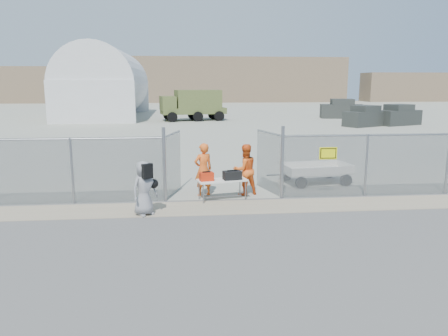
{
  "coord_description": "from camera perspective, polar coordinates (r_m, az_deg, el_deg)",
  "views": [
    {
      "loc": [
        -1.42,
        -12.4,
        3.94
      ],
      "look_at": [
        0.0,
        2.0,
        1.1
      ],
      "focal_mm": 35.0,
      "sensor_mm": 36.0,
      "label": 1
    }
  ],
  "objects": [
    {
      "name": "distant_hills",
      "position": [
        90.63,
        -1.6,
        11.44
      ],
      "size": [
        140.0,
        6.0,
        9.0
      ],
      "primitive_type": null,
      "color": "#7F684F",
      "rests_on": "ground"
    },
    {
      "name": "visitor",
      "position": [
        13.3,
        -10.38,
        -2.61
      ],
      "size": [
        0.96,
        0.91,
        1.66
      ],
      "primitive_type": "imported",
      "rotation": [
        0.0,
        0.0,
        0.66
      ],
      "color": "gray",
      "rests_on": "ground"
    },
    {
      "name": "security_worker_left",
      "position": [
        15.31,
        -2.72,
        -0.22
      ],
      "size": [
        0.8,
        0.67,
        1.87
      ],
      "primitive_type": "imported",
      "rotation": [
        0.0,
        0.0,
        3.52
      ],
      "color": "orange",
      "rests_on": "ground"
    },
    {
      "name": "dirt_strip",
      "position": [
        14.04,
        0.4,
        -5.17
      ],
      "size": [
        44.0,
        1.6,
        0.01
      ],
      "primitive_type": "cube",
      "color": "tan",
      "rests_on": "ground"
    },
    {
      "name": "parked_vehicle_far",
      "position": [
        44.4,
        21.84,
        6.44
      ],
      "size": [
        4.61,
        3.33,
        1.9
      ],
      "primitive_type": null,
      "rotation": [
        0.0,
        0.0,
        0.38
      ],
      "color": "#303330",
      "rests_on": "ground"
    },
    {
      "name": "military_truck",
      "position": [
        46.32,
        -4.04,
        8.16
      ],
      "size": [
        7.02,
        3.67,
        3.19
      ],
      "primitive_type": null,
      "rotation": [
        0.0,
        0.0,
        0.19
      ],
      "color": "#57632F",
      "rests_on": "ground"
    },
    {
      "name": "chain_link_fence",
      "position": [
        14.75,
        0.0,
        0.0
      ],
      "size": [
        40.0,
        0.2,
        2.2
      ],
      "primitive_type": null,
      "color": "gray",
      "rests_on": "ground"
    },
    {
      "name": "folding_table",
      "position": [
        14.87,
        -0.24,
        -2.85
      ],
      "size": [
        1.78,
        1.03,
        0.71
      ],
      "primitive_type": null,
      "rotation": [
        0.0,
        0.0,
        0.21
      ],
      "color": "white",
      "rests_on": "ground"
    },
    {
      "name": "ground",
      "position": [
        13.09,
        0.86,
        -6.41
      ],
      "size": [
        160.0,
        160.0,
        0.0
      ],
      "primitive_type": "plane",
      "color": "#565454"
    },
    {
      "name": "orange_bag",
      "position": [
        14.61,
        -2.3,
        -1.12
      ],
      "size": [
        0.5,
        0.38,
        0.28
      ],
      "primitive_type": "cube",
      "rotation": [
        0.0,
        0.0,
        0.2
      ],
      "color": "red",
      "rests_on": "folding_table"
    },
    {
      "name": "tarmac_inside",
      "position": [
        54.56,
        -4.16,
        6.93
      ],
      "size": [
        160.0,
        80.0,
        0.01
      ],
      "primitive_type": "cube",
      "color": "#999A88",
      "rests_on": "ground"
    },
    {
      "name": "quonset_hangar",
      "position": [
        53.1,
        -15.21,
        10.78
      ],
      "size": [
        9.0,
        18.0,
        8.0
      ],
      "primitive_type": null,
      "color": "silver",
      "rests_on": "ground"
    },
    {
      "name": "security_worker_right",
      "position": [
        15.44,
        2.76,
        -0.22
      ],
      "size": [
        1.06,
        0.93,
        1.82
      ],
      "primitive_type": "imported",
      "rotation": [
        0.0,
        0.0,
        3.46
      ],
      "color": "orange",
      "rests_on": "ground"
    },
    {
      "name": "utility_trailer",
      "position": [
        17.71,
        11.9,
        -0.63
      ],
      "size": [
        3.6,
        2.18,
        0.82
      ],
      "primitive_type": null,
      "rotation": [
        0.0,
        0.0,
        0.13
      ],
      "color": "white",
      "rests_on": "ground"
    },
    {
      "name": "black_duffel",
      "position": [
        14.78,
        1.07,
        -0.96
      ],
      "size": [
        0.66,
        0.46,
        0.29
      ],
      "primitive_type": "cube",
      "rotation": [
        0.0,
        0.0,
        0.19
      ],
      "color": "black",
      "rests_on": "folding_table"
    },
    {
      "name": "parked_vehicle_near",
      "position": [
        42.13,
        17.97,
        6.46
      ],
      "size": [
        4.5,
        3.52,
        1.86
      ],
      "primitive_type": null,
      "rotation": [
        0.0,
        0.0,
        0.47
      ],
      "color": "#303330",
      "rests_on": "ground"
    },
    {
      "name": "parked_vehicle_mid",
      "position": [
        51.12,
        15.14,
        7.47
      ],
      "size": [
        4.96,
        2.96,
        2.1
      ],
      "primitive_type": null,
      "rotation": [
        0.0,
        0.0,
        -0.2
      ],
      "color": "#303330",
      "rests_on": "ground"
    }
  ]
}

